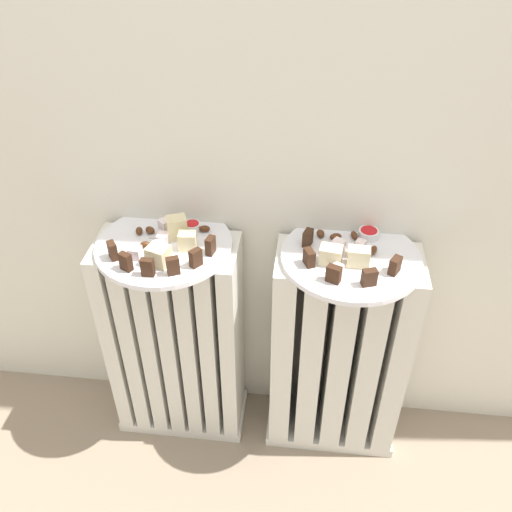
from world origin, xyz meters
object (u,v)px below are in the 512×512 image
Objects in this scene: jam_bowl_left at (192,226)px; radiator_left at (177,342)px; fork at (151,244)px; radiator_right at (338,355)px; plate_left at (164,245)px; plate_right at (351,257)px; jam_bowl_right at (369,233)px.

radiator_left is at bearing -133.51° from jam_bowl_left.
radiator_left is 5.86× the size of fork.
plate_left is at bearing 180.00° from radiator_right.
plate_right is at bearing -8.91° from jam_bowl_left.
jam_bowl_right reaches higher than fork.
jam_bowl_left reaches higher than fork.
plate_right is (0.00, 0.00, 0.32)m from radiator_right.
radiator_left and radiator_right have the same top height.
fork is at bearing -170.18° from jam_bowl_right.
plate_right is at bearing 0.00° from plate_left.
jam_bowl_right is at bearing 61.12° from plate_right.
plate_right is 2.96× the size of fork.
plate_left is 8.09× the size of jam_bowl_left.
fork reaches higher than plate_left.
plate_right is 0.45m from fork.
plate_left is 0.47m from jam_bowl_right.
jam_bowl_left is 0.41m from jam_bowl_right.
jam_bowl_right is (0.04, 0.07, 0.02)m from plate_right.
jam_bowl_left is 0.83× the size of jam_bowl_right.
fork is at bearing -178.54° from plate_right.
jam_bowl_left and jam_bowl_right have the same top height.
jam_bowl_left is at bearing -177.79° from jam_bowl_right.
radiator_left is at bearing 180.00° from plate_left.
radiator_right is at bearing 0.00° from radiator_left.
jam_bowl_left reaches higher than plate_right.
jam_bowl_left reaches higher than plate_left.
plate_right is at bearing 0.00° from radiator_left.
radiator_right is 1.98× the size of plate_left.
plate_left and plate_right have the same top height.
plate_left reaches higher than radiator_right.
radiator_left is 1.98× the size of plate_right.
radiator_right is at bearing -118.88° from jam_bowl_right.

